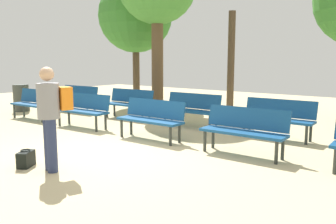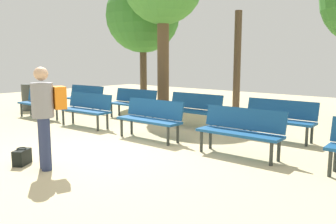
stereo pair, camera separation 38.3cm
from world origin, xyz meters
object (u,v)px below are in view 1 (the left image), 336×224
(bench_r1_c0, at_px, (78,97))
(bench_r0_c0, at_px, (34,102))
(bench_r0_c2, at_px, (152,117))
(trash_bin, at_px, (21,98))
(bench_r0_c3, at_px, (244,128))
(bench_r1_c2, at_px, (191,108))
(bench_r0_c1, at_px, (84,108))
(tree_0, at_px, (231,62))
(visitor_with_backpack, at_px, (51,113))
(bench_r1_c1, at_px, (129,102))
(handbag, at_px, (26,159))
(bench_r1_c3, at_px, (278,116))
(tree_3, at_px, (135,16))

(bench_r1_c0, bearing_deg, bench_r0_c0, -89.38)
(bench_r0_c2, distance_m, trash_bin, 6.30)
(bench_r0_c3, bearing_deg, bench_r1_c2, 143.07)
(bench_r0_c1, distance_m, tree_0, 5.47)
(bench_r0_c3, height_order, trash_bin, trash_bin)
(bench_r1_c2, xyz_separation_m, visitor_with_backpack, (0.33, -4.39, 0.43))
(bench_r1_c1, height_order, tree_0, tree_0)
(bench_r0_c0, relative_size, handbag, 4.42)
(bench_r0_c1, height_order, handbag, bench_r0_c1)
(bench_r1_c0, bearing_deg, bench_r0_c3, -15.79)
(bench_r0_c1, bearing_deg, bench_r1_c0, 142.18)
(bench_r0_c1, distance_m, bench_r1_c1, 1.69)
(bench_r0_c0, relative_size, bench_r1_c0, 1.00)
(visitor_with_backpack, distance_m, trash_bin, 7.21)
(visitor_with_backpack, bearing_deg, tree_0, -64.22)
(trash_bin, bearing_deg, bench_r0_c3, -2.45)
(visitor_with_backpack, relative_size, handbag, 4.50)
(bench_r0_c1, distance_m, bench_r0_c2, 2.30)
(bench_r0_c3, height_order, bench_r1_c0, same)
(visitor_with_backpack, bearing_deg, bench_r1_c3, -95.10)
(bench_r1_c3, height_order, trash_bin, trash_bin)
(bench_r1_c2, xyz_separation_m, tree_3, (-4.40, 2.59, 2.92))
(bench_r1_c1, height_order, bench_r1_c2, same)
(tree_3, relative_size, trash_bin, 5.32)
(bench_r0_c3, bearing_deg, bench_r1_c0, 166.60)
(bench_r0_c3, bearing_deg, bench_r0_c0, -179.40)
(bench_r1_c3, xyz_separation_m, handbag, (-2.50, -4.63, -0.37))
(trash_bin, bearing_deg, bench_r0_c1, -7.17)
(trash_bin, bearing_deg, handbag, -28.75)
(bench_r1_c0, height_order, bench_r1_c2, same)
(bench_r0_c2, distance_m, bench_r1_c0, 4.87)
(bench_r1_c2, bearing_deg, tree_0, 99.78)
(bench_r0_c1, distance_m, bench_r1_c3, 4.84)
(bench_r0_c0, relative_size, bench_r1_c2, 1.01)
(bench_r0_c2, bearing_deg, tree_0, 97.44)
(bench_r0_c2, xyz_separation_m, tree_3, (-4.52, 4.33, 2.92))
(bench_r1_c0, xyz_separation_m, bench_r1_c1, (2.32, 0.10, 0.00))
(bench_r0_c0, xyz_separation_m, bench_r0_c1, (2.20, 0.09, 0.00))
(bench_r0_c0, relative_size, trash_bin, 1.77)
(bench_r0_c0, relative_size, bench_r1_c1, 1.00)
(visitor_with_backpack, xyz_separation_m, trash_bin, (-6.49, 3.10, -0.48))
(bench_r0_c0, bearing_deg, bench_r0_c1, -0.37)
(bench_r0_c1, bearing_deg, bench_r1_c3, 19.17)
(bench_r1_c0, relative_size, trash_bin, 1.78)
(bench_r0_c1, relative_size, visitor_with_backpack, 0.99)
(bench_r1_c3, xyz_separation_m, visitor_with_backpack, (-1.97, -4.45, 0.43))
(tree_0, height_order, handbag, tree_0)
(handbag, bearing_deg, bench_r0_c2, 83.58)
(bench_r1_c1, xyz_separation_m, handbag, (1.98, -4.46, -0.37))
(bench_r0_c1, xyz_separation_m, tree_3, (-2.22, 4.38, 2.92))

